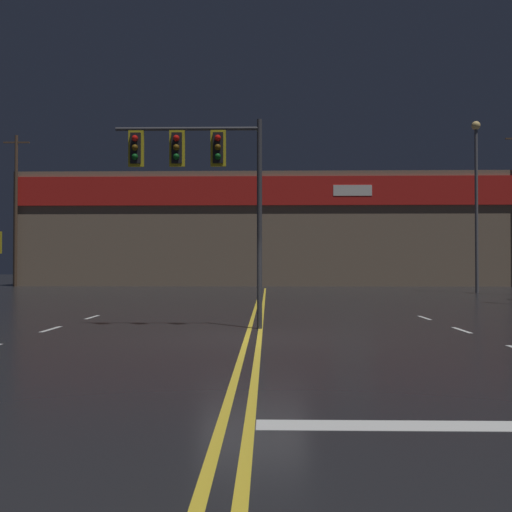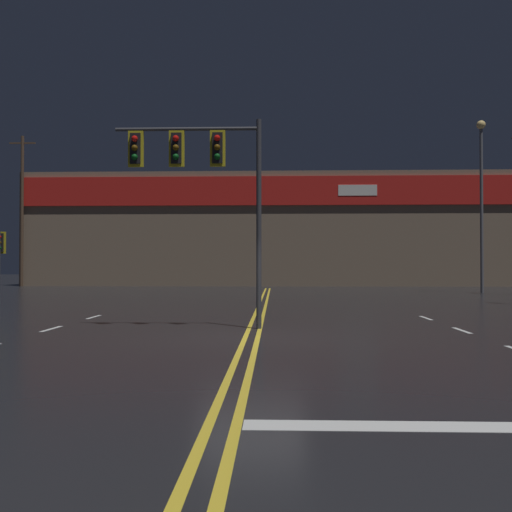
# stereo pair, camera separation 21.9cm
# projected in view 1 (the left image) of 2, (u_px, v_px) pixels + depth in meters

# --- Properties ---
(ground_plane) EXTENTS (200.00, 200.00, 0.00)m
(ground_plane) POSITION_uv_depth(u_px,v_px,m) (253.00, 338.00, 13.43)
(ground_plane) COLOR black
(road_markings) EXTENTS (16.33, 60.00, 0.01)m
(road_markings) POSITION_uv_depth(u_px,v_px,m) (307.00, 348.00, 11.86)
(road_markings) COLOR gold
(road_markings) RESTS_ON ground
(traffic_signal_median) EXTENTS (4.02, 0.36, 5.71)m
(traffic_signal_median) POSITION_uv_depth(u_px,v_px,m) (197.00, 165.00, 15.55)
(traffic_signal_median) COLOR #38383D
(traffic_signal_median) RESTS_ON ground
(streetlight_far_left) EXTENTS (0.56, 0.56, 10.98)m
(streetlight_far_left) POSITION_uv_depth(u_px,v_px,m) (476.00, 185.00, 36.39)
(streetlight_far_left) COLOR #59595E
(streetlight_far_left) RESTS_ON ground
(building_backdrop) EXTENTS (42.27, 10.23, 9.68)m
(building_backdrop) POSITION_uv_depth(u_px,v_px,m) (264.00, 232.00, 52.54)
(building_backdrop) COLOR #7A6651
(building_backdrop) RESTS_ON ground
(utility_pole_row) EXTENTS (43.97, 0.26, 12.80)m
(utility_pole_row) POSITION_uv_depth(u_px,v_px,m) (267.00, 207.00, 47.21)
(utility_pole_row) COLOR #4C3828
(utility_pole_row) RESTS_ON ground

